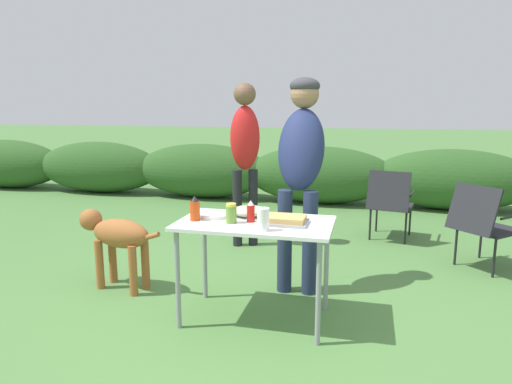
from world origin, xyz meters
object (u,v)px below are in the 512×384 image
mixing_bowl (249,211)px  standing_person_in_olive_jacket (245,147)px  standing_person_with_beanie (301,158)px  folding_table (255,232)px  ketchup_bottle (251,212)px  dog (116,236)px  plate_stack (215,215)px  camp_chair_green_behind_table (390,201)px  paper_cup_stack (263,219)px  relish_jar (231,213)px  food_tray (284,220)px  hot_sauce_bottle (195,209)px  camp_chair_near_hedge (483,222)px

mixing_bowl → standing_person_in_olive_jacket: size_ratio=0.14×
standing_person_with_beanie → folding_table: bearing=-107.0°
ketchup_bottle → standing_person_with_beanie: (0.25, 0.71, 0.31)m
ketchup_bottle → dog: 1.35m
plate_stack → camp_chair_green_behind_table: size_ratio=0.29×
paper_cup_stack → relish_jar: paper_cup_stack is taller
standing_person_with_beanie → dog: standing_person_with_beanie is taller
food_tray → standing_person_in_olive_jacket: bearing=113.6°
plate_stack → camp_chair_green_behind_table: bearing=59.2°
relish_jar → paper_cup_stack: bearing=-28.0°
food_tray → standing_person_with_beanie: bearing=89.5°
folding_table → paper_cup_stack: 0.29m
hot_sauce_bottle → dog: bearing=157.7°
relish_jar → ketchup_bottle: (0.13, 0.06, 0.01)m
mixing_bowl → ketchup_bottle: bearing=-71.6°
folding_table → camp_chair_green_behind_table: size_ratio=1.32×
paper_cup_stack → dog: bearing=160.3°
ketchup_bottle → camp_chair_green_behind_table: bearing=65.8°
dog → food_tray: bearing=-90.0°
food_tray → ketchup_bottle: size_ratio=2.10×
plate_stack → relish_jar: 0.23m
hot_sauce_bottle → camp_chair_green_behind_table: bearing=58.8°
paper_cup_stack → standing_person_with_beanie: (0.11, 0.91, 0.31)m
paper_cup_stack → ketchup_bottle: (-0.14, 0.20, -0.00)m
paper_cup_stack → dog: 1.53m
standing_person_with_beanie → standing_person_in_olive_jacket: size_ratio=1.00×
food_tray → hot_sauce_bottle: 0.65m
food_tray → camp_chair_green_behind_table: (0.82, 2.35, -0.30)m
ketchup_bottle → paper_cup_stack: bearing=-55.8°
food_tray → dog: 1.57m
dog → hot_sauce_bottle: bearing=-101.3°
plate_stack → standing_person_in_olive_jacket: bearing=97.6°
food_tray → hot_sauce_bottle: (-0.64, -0.06, 0.06)m
plate_stack → mixing_bowl: size_ratio=0.93×
camp_chair_green_behind_table → dog: bearing=-127.4°
folding_table → camp_chair_near_hedge: size_ratio=1.32×
relish_jar → mixing_bowl: bearing=74.0°
standing_person_in_olive_jacket → camp_chair_green_behind_table: 1.81m
paper_cup_stack → camp_chair_near_hedge: bearing=45.3°
paper_cup_stack → camp_chair_near_hedge: size_ratio=0.18×
plate_stack → hot_sauce_bottle: bearing=-126.6°
folding_table → food_tray: size_ratio=3.36×
hot_sauce_bottle → standing_person_in_olive_jacket: standing_person_in_olive_jacket is taller
food_tray → plate_stack: (-0.54, 0.07, -0.01)m
folding_table → plate_stack: (-0.33, 0.07, 0.09)m
ketchup_bottle → standing_person_in_olive_jacket: bearing=106.6°
folding_table → camp_chair_green_behind_table: camp_chair_green_behind_table is taller
food_tray → camp_chair_green_behind_table: camp_chair_green_behind_table is taller
paper_cup_stack → standing_person_with_beanie: size_ratio=0.09×
folding_table → dog: size_ratio=1.26×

